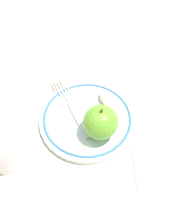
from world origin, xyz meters
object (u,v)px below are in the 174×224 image
object	(u,v)px
apple_red_whole	(101,122)
fork	(72,107)
apple_slice_front	(108,100)
plate	(87,119)
drinking_glass	(2,148)
napkin_folded	(160,154)

from	to	relation	value
apple_red_whole	fork	size ratio (longest dim) A/B	0.45
apple_slice_front	fork	xyz separation A→B (m)	(-0.01, 0.08, -0.01)
plate	apple_red_whole	bearing A→B (deg)	-142.68
apple_slice_front	drinking_glass	distance (m)	0.25
apple_red_whole	fork	xyz separation A→B (m)	(0.07, 0.06, -0.04)
plate	napkin_folded	distance (m)	0.17
plate	apple_slice_front	world-z (taller)	apple_slice_front
fork	drinking_glass	world-z (taller)	drinking_glass
fork	plate	bearing A→B (deg)	-153.73
apple_slice_front	napkin_folded	size ratio (longest dim) A/B	0.42
apple_slice_front	napkin_folded	world-z (taller)	apple_slice_front
drinking_glass	apple_red_whole	bearing A→B (deg)	-74.45
fork	drinking_glass	size ratio (longest dim) A/B	2.11
plate	apple_slice_front	xyz separation A→B (m)	(0.04, -0.05, 0.02)
apple_slice_front	drinking_glass	world-z (taller)	drinking_glass
fork	napkin_folded	bearing A→B (deg)	-145.22
apple_red_whole	drinking_glass	xyz separation A→B (m)	(-0.05, 0.19, -0.01)
plate	drinking_glass	distance (m)	0.19
drinking_glass	napkin_folded	xyz separation A→B (m)	(0.01, -0.32, -0.04)
apple_slice_front	napkin_folded	xyz separation A→B (m)	(-0.12, -0.11, -0.03)
apple_red_whole	apple_slice_front	distance (m)	0.08
plate	fork	xyz separation A→B (m)	(0.03, 0.04, 0.01)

